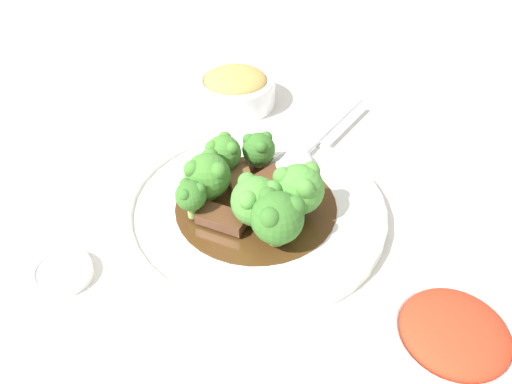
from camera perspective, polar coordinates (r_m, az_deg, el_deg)
The scene contains 16 objects.
ground_plane at distance 0.58m, azimuth 0.00°, elevation -2.56°, with size 4.00×4.00×0.00m, color silver.
main_plate at distance 0.57m, azimuth 0.00°, elevation -1.83°, with size 0.30×0.30×0.02m.
beef_strip_0 at distance 0.58m, azimuth -1.65°, elevation 0.91°, with size 0.07×0.06×0.01m.
beef_strip_1 at distance 0.54m, azimuth -3.87°, elevation -3.04°, with size 0.03×0.05×0.01m.
beef_strip_2 at distance 0.58m, azimuth 3.09°, elevation 0.83°, with size 0.06×0.07×0.01m.
broccoli_floret_0 at distance 0.52m, azimuth -0.01°, elevation -0.93°, with size 0.05×0.05×0.06m.
broccoli_floret_1 at distance 0.60m, azimuth 0.30°, elevation 5.02°, with size 0.04×0.04×0.04m.
broccoli_floret_2 at distance 0.55m, azimuth -5.56°, elevation 1.97°, with size 0.05×0.05×0.06m.
broccoli_floret_3 at distance 0.50m, azimuth 2.45°, elevation -2.83°, with size 0.05×0.05×0.06m.
broccoli_floret_4 at distance 0.53m, azimuth 4.92°, elevation 0.43°, with size 0.06×0.06×0.06m.
broccoli_floret_5 at distance 0.59m, azimuth -3.76°, elevation 4.55°, with size 0.04×0.04×0.05m.
broccoli_floret_6 at distance 0.53m, azimuth -7.46°, elevation -0.38°, with size 0.03×0.03×0.05m.
serving_spoon at distance 0.62m, azimuth 4.82°, elevation 3.91°, with size 0.23×0.06×0.01m.
side_bowl_kimchi at distance 0.46m, azimuth 21.30°, elevation -15.73°, with size 0.11×0.11×0.06m.
side_bowl_appetizer at distance 0.76m, azimuth -2.34°, elevation 11.81°, with size 0.12×0.12×0.05m.
sauce_dish at distance 0.54m, azimuth -21.30°, elevation -8.52°, with size 0.06×0.06×0.01m.
Camera 1 is at (0.37, 0.19, 0.39)m, focal length 35.00 mm.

